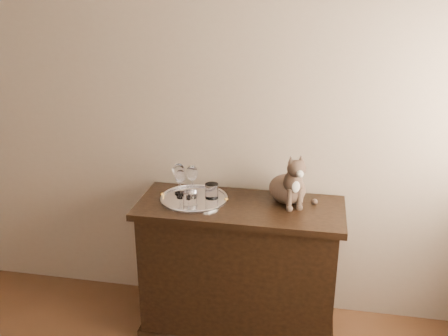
% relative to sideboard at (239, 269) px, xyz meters
% --- Properties ---
extents(wall_back, '(4.00, 0.10, 2.70)m').
position_rel_sideboard_xyz_m(wall_back, '(-0.60, 0.31, 0.93)').
color(wall_back, tan).
rests_on(wall_back, ground).
extents(sideboard, '(1.20, 0.50, 0.85)m').
position_rel_sideboard_xyz_m(sideboard, '(0.00, 0.00, 0.00)').
color(sideboard, black).
rests_on(sideboard, ground).
extents(tray, '(0.40, 0.40, 0.01)m').
position_rel_sideboard_xyz_m(tray, '(-0.28, 0.02, 0.43)').
color(tray, white).
rests_on(tray, sideboard).
extents(wine_glass_a, '(0.07, 0.07, 0.19)m').
position_rel_sideboard_xyz_m(wine_glass_a, '(-0.38, 0.08, 0.53)').
color(wine_glass_a, silver).
rests_on(wine_glass_a, tray).
extents(wine_glass_b, '(0.06, 0.06, 0.17)m').
position_rel_sideboard_xyz_m(wine_glass_b, '(-0.31, 0.12, 0.52)').
color(wine_glass_b, silver).
rests_on(wine_glass_b, tray).
extents(wine_glass_c, '(0.07, 0.07, 0.17)m').
position_rel_sideboard_xyz_m(wine_glass_c, '(-0.36, 0.03, 0.52)').
color(wine_glass_c, white).
rests_on(wine_glass_c, tray).
extents(wine_glass_d, '(0.07, 0.07, 0.19)m').
position_rel_sideboard_xyz_m(wine_glass_d, '(-0.30, 0.06, 0.53)').
color(wine_glass_d, white).
rests_on(wine_glass_d, tray).
extents(tumbler_b, '(0.08, 0.08, 0.09)m').
position_rel_sideboard_xyz_m(tumbler_b, '(-0.27, -0.10, 0.48)').
color(tumbler_b, white).
rests_on(tumbler_b, tray).
extents(tumbler_c, '(0.08, 0.08, 0.09)m').
position_rel_sideboard_xyz_m(tumbler_c, '(-0.18, 0.05, 0.48)').
color(tumbler_c, silver).
rests_on(tumbler_c, tray).
extents(cat, '(0.42, 0.41, 0.32)m').
position_rel_sideboard_xyz_m(cat, '(0.26, 0.10, 0.59)').
color(cat, '#49382B').
rests_on(cat, sideboard).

